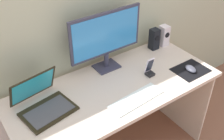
{
  "coord_description": "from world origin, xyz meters",
  "views": [
    {
      "loc": [
        -0.85,
        -1.18,
        1.93
      ],
      "look_at": [
        -0.04,
        -0.02,
        0.92
      ],
      "focal_mm": 43.81,
      "sensor_mm": 36.0,
      "label": 1
    }
  ],
  "objects_px": {
    "keyboard_external": "(136,99)",
    "mouse": "(191,69)",
    "speaker_right": "(164,36)",
    "laptop": "(43,103)",
    "phone_in_dock": "(150,69)",
    "monitor": "(106,37)",
    "speaker_near_monitor": "(154,39)"
  },
  "relations": [
    {
      "from": "monitor",
      "to": "laptop",
      "type": "bearing_deg",
      "value": -165.26
    },
    {
      "from": "keyboard_external",
      "to": "phone_in_dock",
      "type": "relative_size",
      "value": 2.8
    },
    {
      "from": "speaker_right",
      "to": "laptop",
      "type": "bearing_deg",
      "value": -172.43
    },
    {
      "from": "speaker_right",
      "to": "phone_in_dock",
      "type": "xyz_separation_m",
      "value": [
        -0.38,
        -0.26,
        -0.04
      ]
    },
    {
      "from": "monitor",
      "to": "laptop",
      "type": "height_order",
      "value": "monitor"
    },
    {
      "from": "keyboard_external",
      "to": "speaker_near_monitor",
      "type": "bearing_deg",
      "value": 34.69
    },
    {
      "from": "mouse",
      "to": "monitor",
      "type": "bearing_deg",
      "value": 150.12
    },
    {
      "from": "monitor",
      "to": "phone_in_dock",
      "type": "height_order",
      "value": "monitor"
    },
    {
      "from": "speaker_right",
      "to": "keyboard_external",
      "type": "bearing_deg",
      "value": -146.54
    },
    {
      "from": "speaker_near_monitor",
      "to": "keyboard_external",
      "type": "distance_m",
      "value": 0.67
    },
    {
      "from": "monitor",
      "to": "speaker_right",
      "type": "distance_m",
      "value": 0.6
    },
    {
      "from": "speaker_near_monitor",
      "to": "keyboard_external",
      "type": "xyz_separation_m",
      "value": [
        -0.52,
        -0.42,
        -0.08
      ]
    },
    {
      "from": "speaker_right",
      "to": "speaker_near_monitor",
      "type": "xyz_separation_m",
      "value": [
        -0.11,
        0.0,
        0.0
      ]
    },
    {
      "from": "monitor",
      "to": "keyboard_external",
      "type": "xyz_separation_m",
      "value": [
        -0.05,
        -0.41,
        -0.25
      ]
    },
    {
      "from": "monitor",
      "to": "mouse",
      "type": "relative_size",
      "value": 5.7
    },
    {
      "from": "mouse",
      "to": "phone_in_dock",
      "type": "xyz_separation_m",
      "value": [
        -0.28,
        0.14,
        0.03
      ]
    },
    {
      "from": "speaker_right",
      "to": "mouse",
      "type": "height_order",
      "value": "speaker_right"
    },
    {
      "from": "monitor",
      "to": "speaker_right",
      "type": "xyz_separation_m",
      "value": [
        0.58,
        0.0,
        -0.17
      ]
    },
    {
      "from": "speaker_right",
      "to": "keyboard_external",
      "type": "relative_size",
      "value": 0.45
    },
    {
      "from": "monitor",
      "to": "speaker_near_monitor",
      "type": "height_order",
      "value": "monitor"
    },
    {
      "from": "speaker_near_monitor",
      "to": "laptop",
      "type": "xyz_separation_m",
      "value": [
        -1.04,
        -0.15,
        -0.04
      ]
    },
    {
      "from": "monitor",
      "to": "laptop",
      "type": "relative_size",
      "value": 1.62
    },
    {
      "from": "speaker_right",
      "to": "mouse",
      "type": "bearing_deg",
      "value": -104.53
    },
    {
      "from": "laptop",
      "to": "phone_in_dock",
      "type": "relative_size",
      "value": 2.55
    },
    {
      "from": "keyboard_external",
      "to": "mouse",
      "type": "height_order",
      "value": "mouse"
    },
    {
      "from": "speaker_near_monitor",
      "to": "phone_in_dock",
      "type": "bearing_deg",
      "value": -136.64
    },
    {
      "from": "speaker_near_monitor",
      "to": "phone_in_dock",
      "type": "xyz_separation_m",
      "value": [
        -0.27,
        -0.26,
        -0.04
      ]
    },
    {
      "from": "keyboard_external",
      "to": "phone_in_dock",
      "type": "height_order",
      "value": "phone_in_dock"
    },
    {
      "from": "laptop",
      "to": "phone_in_dock",
      "type": "bearing_deg",
      "value": -7.82
    },
    {
      "from": "phone_in_dock",
      "to": "mouse",
      "type": "bearing_deg",
      "value": -27.04
    },
    {
      "from": "laptop",
      "to": "mouse",
      "type": "xyz_separation_m",
      "value": [
        1.04,
        -0.25,
        -0.02
      ]
    },
    {
      "from": "mouse",
      "to": "keyboard_external",
      "type": "bearing_deg",
      "value": -168.26
    }
  ]
}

